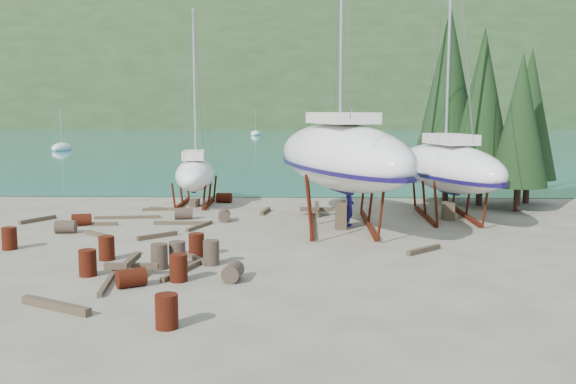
{
  "coord_description": "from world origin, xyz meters",
  "views": [
    {
      "loc": [
        2.56,
        -24.64,
        5.5
      ],
      "look_at": [
        1.79,
        3.0,
        1.92
      ],
      "focal_mm": 40.0,
      "sensor_mm": 36.0,
      "label": 1
    }
  ],
  "objects_px": {
    "large_sailboat_near": "(341,155)",
    "large_sailboat_far": "(447,167)",
    "worker": "(349,206)",
    "small_sailboat_shore": "(195,174)"
  },
  "relations": [
    {
      "from": "large_sailboat_near",
      "to": "worker",
      "type": "xyz_separation_m",
      "value": [
        0.44,
        0.04,
        -2.41
      ]
    },
    {
      "from": "small_sailboat_shore",
      "to": "large_sailboat_far",
      "type": "bearing_deg",
      "value": -22.67
    },
    {
      "from": "small_sailboat_shore",
      "to": "worker",
      "type": "bearing_deg",
      "value": -43.25
    },
    {
      "from": "large_sailboat_near",
      "to": "large_sailboat_far",
      "type": "height_order",
      "value": "large_sailboat_near"
    },
    {
      "from": "large_sailboat_far",
      "to": "worker",
      "type": "relative_size",
      "value": 8.58
    },
    {
      "from": "large_sailboat_near",
      "to": "large_sailboat_far",
      "type": "xyz_separation_m",
      "value": [
        5.5,
        2.4,
        -0.72
      ]
    },
    {
      "from": "large_sailboat_far",
      "to": "small_sailboat_shore",
      "type": "bearing_deg",
      "value": 149.07
    },
    {
      "from": "small_sailboat_shore",
      "to": "worker",
      "type": "height_order",
      "value": "small_sailboat_shore"
    },
    {
      "from": "worker",
      "to": "large_sailboat_far",
      "type": "bearing_deg",
      "value": -51.36
    },
    {
      "from": "large_sailboat_far",
      "to": "small_sailboat_shore",
      "type": "relative_size",
      "value": 1.45
    }
  ]
}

